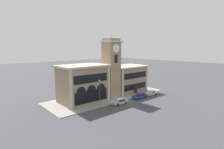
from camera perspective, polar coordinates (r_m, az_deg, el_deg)
name	(u,v)px	position (r m, az deg, el deg)	size (l,w,h in m)	color
ground_plane	(124,101)	(47.91, 3.79, -8.64)	(300.00, 300.00, 0.00)	#424247
sidewalk_kerb	(108,96)	(52.43, -1.23, -7.01)	(36.68, 12.87, 0.15)	gray
clock_tower	(111,68)	(49.77, -0.23, 2.02)	(4.65, 4.65, 18.05)	#937A5B
town_hall_left_wing	(83,83)	(46.95, -9.41, -2.85)	(12.71, 8.49, 9.86)	#937A5B
town_hall_right_wing	(127,79)	(57.41, 4.78, -1.33)	(12.77, 8.49, 8.56)	#937A5B
parked_car_near	(120,101)	(45.16, 2.60, -8.74)	(4.47, 2.05, 1.40)	#B2B7C1
parked_car_mid	(140,96)	(50.79, 9.13, -6.88)	(4.61, 2.10, 1.39)	navy
parked_car_far	(151,93)	(54.78, 12.61, -5.84)	(4.11, 2.06, 1.37)	silver
street_lamp	(100,89)	(42.33, -4.04, -4.84)	(0.36, 0.36, 6.53)	#4C4C51
bollard	(146,92)	(55.42, 10.91, -5.67)	(0.18, 0.18, 1.06)	black
fire_hydrant	(134,95)	(51.43, 7.05, -6.82)	(0.22, 0.22, 0.87)	red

